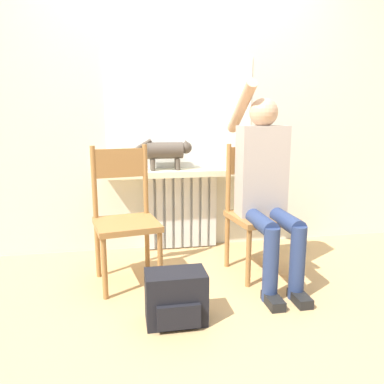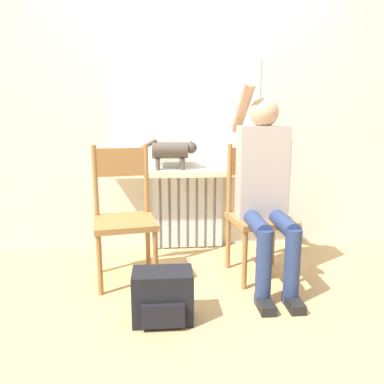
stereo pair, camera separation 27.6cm
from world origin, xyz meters
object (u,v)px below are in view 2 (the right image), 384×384
(backpack, at_px, (163,297))
(chair_left, at_px, (124,214))
(person, at_px, (265,183))
(chair_right, at_px, (259,211))
(cat, at_px, (172,151))

(backpack, bearing_deg, chair_left, 113.53)
(person, bearing_deg, chair_right, 93.56)
(chair_right, distance_m, person, 0.26)
(backpack, bearing_deg, chair_right, 41.12)
(person, distance_m, backpack, 1.04)
(person, relative_size, cat, 2.68)
(chair_right, height_order, person, person)
(person, height_order, backpack, person)
(chair_right, distance_m, cat, 0.90)
(chair_left, relative_size, person, 0.68)
(chair_left, height_order, chair_right, same)
(chair_left, height_order, cat, cat)
(chair_right, bearing_deg, backpack, -146.50)
(person, bearing_deg, chair_left, 173.14)
(person, xyz_separation_m, backpack, (-0.71, -0.50, -0.56))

